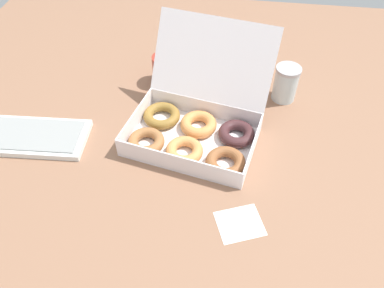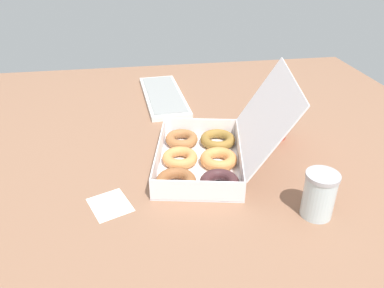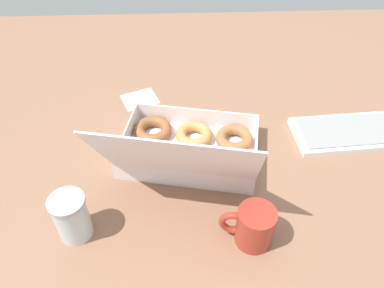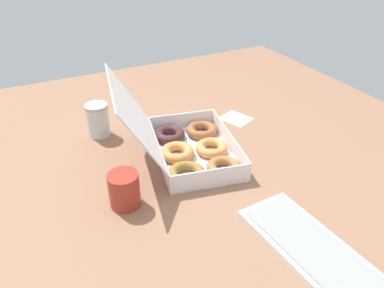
{
  "view_description": "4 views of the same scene",
  "coord_description": "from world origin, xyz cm",
  "px_view_note": "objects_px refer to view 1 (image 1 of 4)",
  "views": [
    {
      "loc": [
        15.21,
        -76.21,
        77.91
      ],
      "look_at": [
        5.11,
        -4.89,
        2.08
      ],
      "focal_mm": 35.0,
      "sensor_mm": 36.0,
      "label": 1
    },
    {
      "loc": [
        95.75,
        -18.69,
        59.49
      ],
      "look_at": [
        1.72,
        -3.73,
        5.25
      ],
      "focal_mm": 35.0,
      "sensor_mm": 36.0,
      "label": 2
    },
    {
      "loc": [
        7.26,
        70.03,
        72.9
      ],
      "look_at": [
        4.07,
        -2.77,
        2.96
      ],
      "focal_mm": 35.0,
      "sensor_mm": 36.0,
      "label": 3
    },
    {
      "loc": [
        -84.93,
        43.75,
        66.94
      ],
      "look_at": [
        6.16,
        -1.92,
        3.36
      ],
      "focal_mm": 35.0,
      "sensor_mm": 36.0,
      "label": 4
    }
  ],
  "objects_px": {
    "donut_box": "(195,129)",
    "keyboard": "(14,135)",
    "glass_jar": "(286,83)",
    "coffee_mug": "(166,69)"
  },
  "relations": [
    {
      "from": "donut_box",
      "to": "keyboard",
      "type": "height_order",
      "value": "donut_box"
    },
    {
      "from": "coffee_mug",
      "to": "glass_jar",
      "type": "height_order",
      "value": "glass_jar"
    },
    {
      "from": "donut_box",
      "to": "keyboard",
      "type": "relative_size",
      "value": 0.97
    },
    {
      "from": "keyboard",
      "to": "glass_jar",
      "type": "xyz_separation_m",
      "value": [
        0.78,
        0.3,
        0.05
      ]
    },
    {
      "from": "donut_box",
      "to": "glass_jar",
      "type": "bearing_deg",
      "value": 40.13
    },
    {
      "from": "keyboard",
      "to": "donut_box",
      "type": "bearing_deg",
      "value": 8.5
    },
    {
      "from": "donut_box",
      "to": "coffee_mug",
      "type": "distance_m",
      "value": 0.28
    },
    {
      "from": "coffee_mug",
      "to": "glass_jar",
      "type": "relative_size",
      "value": 1.03
    },
    {
      "from": "donut_box",
      "to": "glass_jar",
      "type": "relative_size",
      "value": 3.65
    },
    {
      "from": "keyboard",
      "to": "coffee_mug",
      "type": "relative_size",
      "value": 3.64
    }
  ]
}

